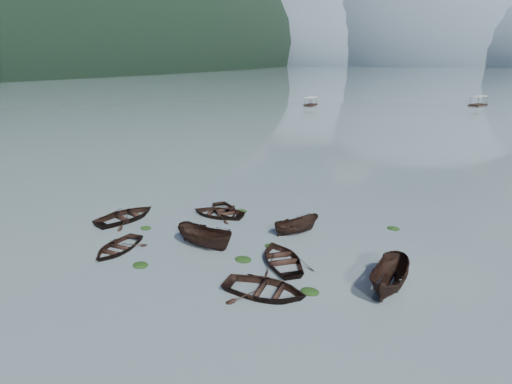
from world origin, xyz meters
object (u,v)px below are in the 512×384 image
at_px(pontoon_left, 311,105).
at_px(pontoon_centre, 478,105).
at_px(rowboat_3, 282,263).
at_px(rowboat_0, 118,250).

distance_m(pontoon_left, pontoon_centre, 47.43).
distance_m(rowboat_3, pontoon_left, 92.71).
xyz_separation_m(rowboat_3, pontoon_centre, (13.63, 109.35, 0.00)).
relative_size(rowboat_0, rowboat_3, 0.89).
distance_m(rowboat_0, rowboat_3, 11.46).
xyz_separation_m(pontoon_left, pontoon_centre, (42.41, 21.22, 0.00)).
bearing_deg(pontoon_centre, pontoon_left, -129.62).
bearing_deg(pontoon_centre, rowboat_3, -73.31).
height_order(rowboat_3, pontoon_left, pontoon_left).
bearing_deg(pontoon_left, pontoon_centre, 24.15).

